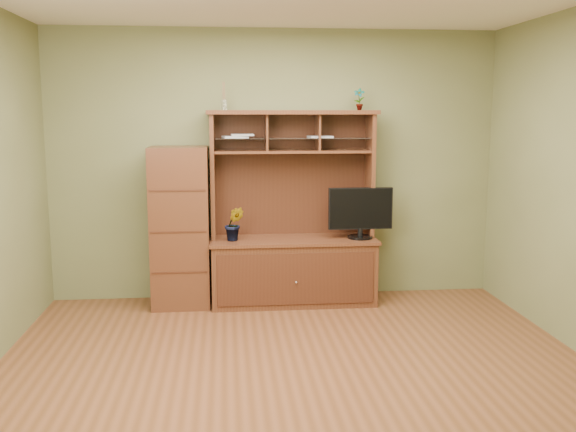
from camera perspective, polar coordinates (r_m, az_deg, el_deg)
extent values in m
cube|color=brown|center=(4.88, 0.75, -13.58)|extent=(4.50, 4.00, 0.02)
cube|color=#5F633B|center=(6.52, -1.19, 4.54)|extent=(4.50, 0.02, 2.70)
cube|color=#5F633B|center=(2.57, 5.78, -2.75)|extent=(4.50, 0.02, 2.70)
cube|color=#402012|center=(6.41, 0.45, -4.98)|extent=(1.60, 0.55, 0.62)
cube|color=#37190F|center=(6.13, 0.73, -5.62)|extent=(1.50, 0.01, 0.50)
sphere|color=silver|center=(6.13, 0.74, -5.94)|extent=(0.02, 0.02, 0.02)
cube|color=#402012|center=(6.33, 0.45, -2.13)|extent=(1.64, 0.59, 0.03)
cube|color=#402012|center=(6.31, -6.72, 3.63)|extent=(0.04, 0.35, 1.25)
cube|color=#402012|center=(6.47, 7.27, 3.76)|extent=(0.04, 0.35, 1.25)
cube|color=#37190F|center=(6.50, 0.22, 3.86)|extent=(1.52, 0.02, 1.25)
cube|color=#402012|center=(6.31, 0.37, 9.20)|extent=(1.66, 0.40, 0.04)
cube|color=#402012|center=(6.32, 0.37, 5.76)|extent=(1.52, 0.32, 0.02)
cube|color=#402012|center=(6.29, -1.94, 7.43)|extent=(0.02, 0.31, 0.35)
cube|color=#402012|center=(6.34, 2.67, 7.44)|extent=(0.02, 0.31, 0.35)
cube|color=silver|center=(6.30, 0.38, 6.93)|extent=(1.50, 0.27, 0.01)
cylinder|color=black|center=(6.37, 6.43, -1.87)|extent=(0.25, 0.25, 0.02)
cylinder|color=black|center=(6.36, 6.43, -1.42)|extent=(0.05, 0.05, 0.08)
cube|color=black|center=(6.32, 6.47, 0.67)|extent=(0.64, 0.05, 0.41)
imported|color=#31501B|center=(6.21, -4.80, -0.70)|extent=(0.19, 0.16, 0.33)
imported|color=#336824|center=(6.41, 6.34, 10.28)|extent=(0.13, 0.11, 0.21)
cylinder|color=silver|center=(6.28, -5.72, 9.78)|extent=(0.05, 0.05, 0.10)
cylinder|color=#8B6545|center=(6.28, -5.74, 11.01)|extent=(0.03, 0.03, 0.17)
cube|color=#A4A4A8|center=(6.28, -4.73, 7.02)|extent=(0.26, 0.21, 0.02)
cube|color=#A4A4A8|center=(6.28, -4.08, 7.21)|extent=(0.22, 0.17, 0.02)
cube|color=#A4A4A8|center=(6.35, 2.87, 7.05)|extent=(0.25, 0.20, 0.02)
cube|color=#402012|center=(6.31, -9.55, -0.98)|extent=(0.56, 0.50, 1.56)
cube|color=#37190F|center=(6.15, -9.61, -4.96)|extent=(0.52, 0.01, 0.02)
cube|color=#37190F|center=(6.06, -9.71, -1.40)|extent=(0.52, 0.01, 0.01)
cube|color=#37190F|center=(6.01, -9.81, 2.25)|extent=(0.52, 0.01, 0.02)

